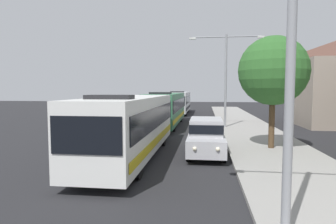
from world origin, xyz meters
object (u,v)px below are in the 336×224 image
bus_lead (132,124)px  white_suv (206,135)px  bus_middle (179,102)px  streetlamp_mid (226,70)px  roadside_tree (273,71)px  bus_second_in_line (166,108)px

bus_lead → white_suv: bus_lead is taller
bus_middle → streetlamp_mid: streetlamp_mid is taller
roadside_tree → bus_second_in_line: bearing=125.5°
bus_lead → bus_middle: bearing=90.0°
bus_middle → roadside_tree: 25.52m
bus_lead → streetlamp_mid: (5.40, 11.70, 3.42)m
bus_lead → white_suv: 3.88m
bus_lead → bus_second_in_line: same height
bus_middle → bus_second_in_line: bearing=-90.0°
bus_second_in_line → streetlamp_mid: bearing=-12.3°
bus_second_in_line → white_suv: bearing=-72.8°
bus_second_in_line → bus_middle: size_ratio=1.12×
white_suv → roadside_tree: roadside_tree is taller
bus_lead → streetlamp_mid: streetlamp_mid is taller
white_suv → roadside_tree: (3.64, 1.61, 3.40)m
bus_second_in_line → bus_middle: bearing=90.0°
bus_middle → roadside_tree: size_ratio=1.76×
bus_middle → streetlamp_mid: (5.40, -15.16, 3.42)m
bus_middle → streetlamp_mid: bearing=-70.4°
bus_middle → roadside_tree: roadside_tree is taller
bus_lead → bus_second_in_line: (0.00, 12.88, 0.00)m
roadside_tree → bus_lead: bearing=-160.7°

